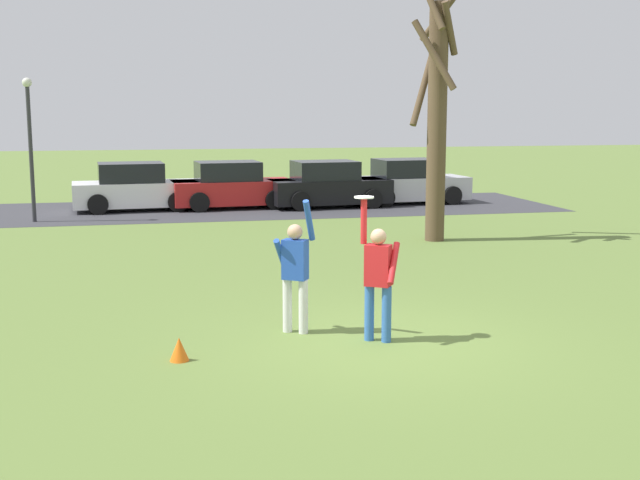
{
  "coord_description": "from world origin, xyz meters",
  "views": [
    {
      "loc": [
        -3.27,
        -10.94,
        3.32
      ],
      "look_at": [
        -0.54,
        1.51,
        1.28
      ],
      "focal_mm": 45.7,
      "sensor_mm": 36.0,
      "label": 1
    }
  ],
  "objects_px": {
    "bare_tree_tall": "(437,110)",
    "field_cone_orange": "(179,349)",
    "person_defender": "(295,269)",
    "parked_car_white": "(135,188)",
    "frisbee_disc": "(364,197)",
    "parked_car_black": "(328,186)",
    "parked_car_silver": "(408,183)",
    "parked_car_red": "(231,187)",
    "person_catcher": "(378,275)",
    "lamppost_by_lot": "(30,135)"
  },
  "relations": [
    {
      "from": "bare_tree_tall",
      "to": "field_cone_orange",
      "type": "relative_size",
      "value": 21.45
    },
    {
      "from": "person_defender",
      "to": "parked_car_white",
      "type": "distance_m",
      "value": 16.32
    },
    {
      "from": "frisbee_disc",
      "to": "parked_car_white",
      "type": "height_order",
      "value": "frisbee_disc"
    },
    {
      "from": "bare_tree_tall",
      "to": "field_cone_orange",
      "type": "distance_m",
      "value": 11.72
    },
    {
      "from": "frisbee_disc",
      "to": "field_cone_orange",
      "type": "xyz_separation_m",
      "value": [
        -2.67,
        -0.46,
        -1.93
      ]
    },
    {
      "from": "parked_car_black",
      "to": "parked_car_silver",
      "type": "distance_m",
      "value": 3.12
    },
    {
      "from": "parked_car_red",
      "to": "parked_car_silver",
      "type": "height_order",
      "value": "same"
    },
    {
      "from": "person_catcher",
      "to": "bare_tree_tall",
      "type": "relative_size",
      "value": 0.3
    },
    {
      "from": "person_defender",
      "to": "bare_tree_tall",
      "type": "relative_size",
      "value": 0.3
    },
    {
      "from": "parked_car_black",
      "to": "bare_tree_tall",
      "type": "relative_size",
      "value": 0.61
    },
    {
      "from": "person_defender",
      "to": "bare_tree_tall",
      "type": "xyz_separation_m",
      "value": [
        5.12,
        7.89,
        2.34
      ]
    },
    {
      "from": "person_defender",
      "to": "bare_tree_tall",
      "type": "distance_m",
      "value": 9.69
    },
    {
      "from": "person_defender",
      "to": "parked_car_silver",
      "type": "height_order",
      "value": "person_defender"
    },
    {
      "from": "person_defender",
      "to": "parked_car_black",
      "type": "xyz_separation_m",
      "value": [
        4.09,
        15.64,
        -0.25
      ]
    },
    {
      "from": "parked_car_red",
      "to": "field_cone_orange",
      "type": "bearing_deg",
      "value": -102.73
    },
    {
      "from": "parked_car_black",
      "to": "bare_tree_tall",
      "type": "height_order",
      "value": "bare_tree_tall"
    },
    {
      "from": "bare_tree_tall",
      "to": "parked_car_silver",
      "type": "bearing_deg",
      "value": 76.0
    },
    {
      "from": "parked_car_red",
      "to": "bare_tree_tall",
      "type": "height_order",
      "value": "bare_tree_tall"
    },
    {
      "from": "parked_car_white",
      "to": "lamppost_by_lot",
      "type": "height_order",
      "value": "lamppost_by_lot"
    },
    {
      "from": "person_defender",
      "to": "lamppost_by_lot",
      "type": "xyz_separation_m",
      "value": [
        -5.38,
        13.8,
        1.6
      ]
    },
    {
      "from": "parked_car_white",
      "to": "parked_car_red",
      "type": "relative_size",
      "value": 1.0
    },
    {
      "from": "person_defender",
      "to": "field_cone_orange",
      "type": "bearing_deg",
      "value": -116.3
    },
    {
      "from": "field_cone_orange",
      "to": "parked_car_silver",
      "type": "bearing_deg",
      "value": 62.48
    },
    {
      "from": "person_defender",
      "to": "parked_car_silver",
      "type": "relative_size",
      "value": 0.48
    },
    {
      "from": "parked_car_white",
      "to": "parked_car_black",
      "type": "bearing_deg",
      "value": -8.49
    },
    {
      "from": "parked_car_white",
      "to": "person_catcher",
      "type": "bearing_deg",
      "value": -82.4
    },
    {
      "from": "person_defender",
      "to": "parked_car_white",
      "type": "relative_size",
      "value": 0.48
    },
    {
      "from": "field_cone_orange",
      "to": "person_catcher",
      "type": "bearing_deg",
      "value": 6.78
    },
    {
      "from": "parked_car_red",
      "to": "parked_car_white",
      "type": "bearing_deg",
      "value": 174.59
    },
    {
      "from": "frisbee_disc",
      "to": "parked_car_black",
      "type": "distance_m",
      "value": 16.59
    },
    {
      "from": "person_catcher",
      "to": "parked_car_white",
      "type": "distance_m",
      "value": 17.2
    },
    {
      "from": "frisbee_disc",
      "to": "parked_car_silver",
      "type": "distance_m",
      "value": 17.92
    },
    {
      "from": "parked_car_white",
      "to": "parked_car_red",
      "type": "bearing_deg",
      "value": -5.41
    },
    {
      "from": "frisbee_disc",
      "to": "lamppost_by_lot",
      "type": "distance_m",
      "value": 15.7
    },
    {
      "from": "parked_car_red",
      "to": "field_cone_orange",
      "type": "height_order",
      "value": "parked_car_red"
    },
    {
      "from": "person_catcher",
      "to": "parked_car_white",
      "type": "relative_size",
      "value": 0.49
    },
    {
      "from": "parked_car_silver",
      "to": "lamppost_by_lot",
      "type": "distance_m",
      "value": 12.91
    },
    {
      "from": "field_cone_orange",
      "to": "parked_car_black",
      "type": "bearing_deg",
      "value": 70.61
    },
    {
      "from": "person_catcher",
      "to": "field_cone_orange",
      "type": "relative_size",
      "value": 6.5
    },
    {
      "from": "frisbee_disc",
      "to": "parked_car_white",
      "type": "relative_size",
      "value": 0.07
    },
    {
      "from": "parked_car_red",
      "to": "lamppost_by_lot",
      "type": "bearing_deg",
      "value": -164.08
    },
    {
      "from": "frisbee_disc",
      "to": "bare_tree_tall",
      "type": "height_order",
      "value": "bare_tree_tall"
    },
    {
      "from": "person_defender",
      "to": "field_cone_orange",
      "type": "height_order",
      "value": "person_defender"
    },
    {
      "from": "parked_car_black",
      "to": "person_defender",
      "type": "bearing_deg",
      "value": -108.86
    },
    {
      "from": "person_catcher",
      "to": "parked_car_silver",
      "type": "height_order",
      "value": "person_catcher"
    },
    {
      "from": "parked_car_red",
      "to": "lamppost_by_lot",
      "type": "relative_size",
      "value": 0.99
    },
    {
      "from": "frisbee_disc",
      "to": "field_cone_orange",
      "type": "bearing_deg",
      "value": -170.16
    },
    {
      "from": "bare_tree_tall",
      "to": "parked_car_white",
      "type": "bearing_deg",
      "value": 132.48
    },
    {
      "from": "frisbee_disc",
      "to": "person_defender",
      "type": "bearing_deg",
      "value": 146.82
    },
    {
      "from": "parked_car_white",
      "to": "parked_car_silver",
      "type": "distance_m",
      "value": 9.61
    }
  ]
}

